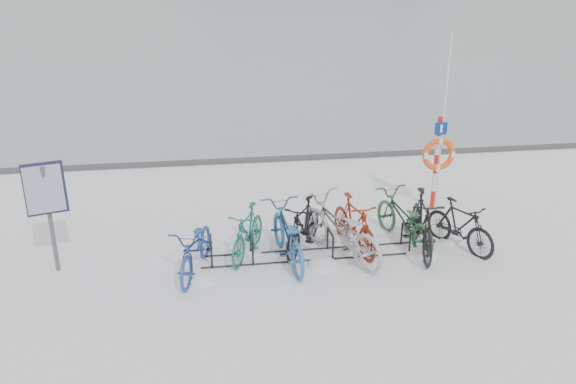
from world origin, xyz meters
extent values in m
plane|color=white|center=(0.00, 0.00, 0.00)|extent=(900.00, 900.00, 0.00)
cube|color=#96A1AA|center=(0.00, 155.00, 0.01)|extent=(400.00, 298.00, 0.02)
cube|color=#3F3F42|center=(0.00, 5.90, 0.05)|extent=(400.00, 0.25, 0.10)
cylinder|color=black|center=(-1.80, -0.22, 0.22)|extent=(0.04, 0.04, 0.44)
cylinder|color=black|center=(-1.80, 0.22, 0.22)|extent=(0.04, 0.04, 0.44)
cylinder|color=black|center=(-1.80, 0.00, 0.44)|extent=(0.04, 0.44, 0.04)
cylinder|color=black|center=(-1.08, -0.22, 0.22)|extent=(0.04, 0.04, 0.44)
cylinder|color=black|center=(-1.08, 0.22, 0.22)|extent=(0.04, 0.04, 0.44)
cylinder|color=black|center=(-1.08, 0.00, 0.44)|extent=(0.04, 0.44, 0.04)
cylinder|color=black|center=(-0.36, -0.22, 0.22)|extent=(0.04, 0.04, 0.44)
cylinder|color=black|center=(-0.36, 0.22, 0.22)|extent=(0.04, 0.04, 0.44)
cylinder|color=black|center=(-0.36, 0.00, 0.44)|extent=(0.04, 0.44, 0.04)
cylinder|color=black|center=(0.36, -0.22, 0.22)|extent=(0.04, 0.04, 0.44)
cylinder|color=black|center=(0.36, 0.22, 0.22)|extent=(0.04, 0.04, 0.44)
cylinder|color=black|center=(0.36, 0.00, 0.44)|extent=(0.04, 0.44, 0.04)
cylinder|color=black|center=(1.08, -0.22, 0.22)|extent=(0.04, 0.04, 0.44)
cylinder|color=black|center=(1.08, 0.22, 0.22)|extent=(0.04, 0.04, 0.44)
cylinder|color=black|center=(1.08, 0.00, 0.44)|extent=(0.04, 0.44, 0.04)
cylinder|color=black|center=(1.80, -0.22, 0.22)|extent=(0.04, 0.04, 0.44)
cylinder|color=black|center=(1.80, 0.22, 0.22)|extent=(0.04, 0.04, 0.44)
cylinder|color=black|center=(1.80, 0.00, 0.44)|extent=(0.04, 0.44, 0.04)
cylinder|color=black|center=(0.00, -0.22, 0.02)|extent=(4.00, 0.03, 0.03)
cylinder|color=black|center=(0.00, 0.22, 0.02)|extent=(4.00, 0.03, 0.03)
cylinder|color=#595B5E|center=(-4.45, 0.12, 0.94)|extent=(0.07, 0.07, 1.89)
cube|color=black|center=(-4.45, 0.09, 1.52)|extent=(0.69, 0.42, 0.85)
cube|color=#8C99AD|center=(-4.45, 0.05, 1.52)|extent=(0.61, 0.34, 0.76)
cylinder|color=red|center=(3.09, 1.86, 0.21)|extent=(0.09, 0.09, 0.41)
cylinder|color=silver|center=(3.09, 1.86, 0.62)|extent=(0.09, 0.09, 0.41)
cylinder|color=red|center=(3.09, 1.86, 1.03)|extent=(0.09, 0.09, 0.41)
cylinder|color=silver|center=(3.09, 1.86, 1.45)|extent=(0.09, 0.09, 0.41)
cylinder|color=red|center=(3.09, 1.86, 1.86)|extent=(0.09, 0.09, 0.41)
torus|color=#F25216|center=(3.09, 1.77, 1.27)|extent=(0.72, 0.12, 0.72)
cube|color=navy|center=(3.09, 1.78, 1.83)|extent=(0.26, 0.03, 0.26)
cylinder|color=silver|center=(3.18, 1.91, 1.88)|extent=(0.03, 0.03, 3.76)
imported|color=#24418F|center=(-2.05, -0.28, 0.47)|extent=(1.07, 1.90, 0.94)
imported|color=#136751|center=(-1.13, 0.21, 0.48)|extent=(1.07, 1.64, 0.96)
imported|color=#2D629B|center=(-0.46, -0.10, 0.53)|extent=(0.91, 2.07, 1.05)
imported|color=black|center=(-0.09, 0.30, 0.50)|extent=(1.26, 1.68, 1.00)
imported|color=#A2A4A9|center=(0.51, -0.10, 0.57)|extent=(1.64, 2.28, 1.14)
imported|color=maroon|center=(0.85, 0.21, 0.52)|extent=(0.82, 1.78, 1.03)
imported|color=#2B5B37|center=(1.85, 0.32, 0.50)|extent=(1.09, 2.02, 1.01)
imported|color=black|center=(2.06, -0.09, 0.58)|extent=(0.90, 1.98, 1.15)
imported|color=black|center=(2.81, -0.08, 0.48)|extent=(1.07, 1.64, 0.96)
ellipsoid|color=white|center=(2.80, 0.19, 0.00)|extent=(0.43, 0.43, 0.15)
ellipsoid|color=white|center=(-1.97, -0.60, 0.00)|extent=(0.52, 0.52, 0.18)
ellipsoid|color=white|center=(-1.08, 0.22, 0.00)|extent=(0.40, 0.40, 0.14)
ellipsoid|color=white|center=(-2.71, 0.38, 0.00)|extent=(0.40, 0.40, 0.14)
ellipsoid|color=white|center=(0.15, -0.41, 0.00)|extent=(0.57, 0.57, 0.20)
ellipsoid|color=white|center=(0.63, 0.58, 0.00)|extent=(0.38, 0.38, 0.13)
ellipsoid|color=white|center=(2.02, -0.26, 0.00)|extent=(0.58, 0.58, 0.20)
camera|label=1|loc=(-1.80, -9.05, 4.68)|focal=35.00mm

